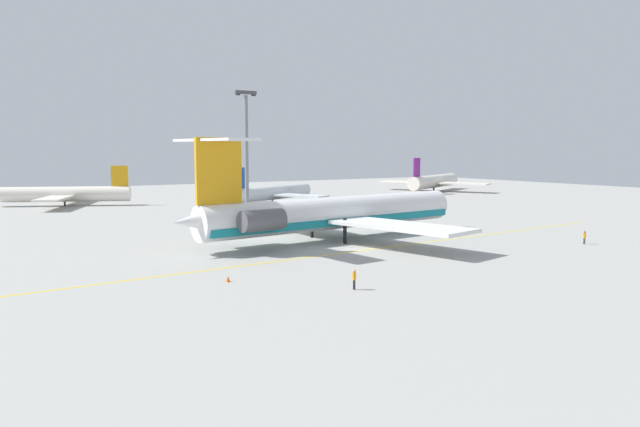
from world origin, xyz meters
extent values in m
plane|color=#9E9E99|center=(0.00, 0.00, 0.00)|extent=(289.94, 289.94, 0.00)
cylinder|color=white|center=(1.79, 8.07, 3.60)|extent=(40.71, 9.11, 4.32)
cone|color=white|center=(21.89, 10.49, 3.60)|extent=(4.96, 4.65, 4.15)
cone|color=white|center=(-18.30, 5.66, 3.99)|extent=(6.69, 4.39, 3.67)
cube|color=teal|center=(1.79, 8.07, 2.63)|extent=(39.83, 9.09, 0.95)
cube|color=white|center=(1.36, 19.26, 2.84)|extent=(7.01, 18.09, 0.43)
cube|color=white|center=(4.02, -2.89, 2.84)|extent=(10.58, 19.04, 0.43)
cylinder|color=#515156|center=(-12.46, 9.86, 3.92)|extent=(5.66, 3.13, 2.50)
cube|color=white|center=(-12.38, 9.12, 3.92)|extent=(3.38, 1.75, 0.52)
cylinder|color=#515156|center=(-11.64, 2.96, 3.92)|extent=(5.66, 3.13, 2.50)
cube|color=white|center=(-11.73, 3.71, 3.92)|extent=(3.38, 1.75, 0.52)
cube|color=orange|center=(-15.62, 5.99, 9.58)|extent=(5.86, 1.13, 7.65)
cube|color=white|center=(-16.48, 9.37, 13.10)|extent=(4.77, 6.73, 0.30)
cube|color=white|center=(-15.66, 2.49, 13.10)|extent=(4.77, 6.73, 0.30)
cylinder|color=black|center=(14.08, 9.55, 1.64)|extent=(0.48, 0.48, 3.27)
cylinder|color=black|center=(0.04, 11.34, 1.64)|extent=(0.48, 0.48, 3.27)
cylinder|color=black|center=(0.87, 4.48, 1.64)|extent=(0.48, 0.48, 3.27)
cylinder|color=silver|center=(-20.89, 79.53, 2.51)|extent=(26.19, 13.92, 3.25)
cube|color=silver|center=(-24.05, 72.36, 2.19)|extent=(9.32, 13.26, 0.39)
cube|color=silver|center=(-17.74, 86.70, 2.19)|extent=(9.32, 13.26, 0.39)
cube|color=orange|center=(-10.34, 74.89, 6.35)|extent=(3.38, 1.73, 4.43)
cylinder|color=black|center=(-20.89, 79.53, 1.09)|extent=(0.39, 0.39, 2.19)
cylinder|color=silver|center=(19.53, 61.08, 2.43)|extent=(25.02, 14.36, 3.14)
cone|color=silver|center=(31.35, 66.85, 2.43)|extent=(3.62, 3.81, 2.99)
cube|color=silver|center=(16.21, 67.89, 2.12)|extent=(9.37, 12.80, 0.38)
cube|color=silver|center=(22.85, 54.27, 2.12)|extent=(9.37, 12.80, 0.38)
cube|color=#19429E|center=(9.51, 56.20, 6.15)|extent=(3.22, 1.79, 4.29)
cylinder|color=black|center=(19.53, 61.08, 1.06)|extent=(0.38, 0.38, 2.12)
cylinder|color=silver|center=(77.83, 72.70, 2.86)|extent=(29.25, 17.43, 3.70)
cone|color=silver|center=(91.61, 79.77, 2.86)|extent=(4.30, 4.51, 3.52)
cube|color=silver|center=(73.76, 80.64, 2.49)|extent=(11.25, 15.04, 0.44)
cube|color=silver|center=(81.90, 64.77, 2.49)|extent=(11.25, 15.04, 0.44)
cube|color=#7A197F|center=(66.15, 66.71, 7.24)|extent=(3.76, 2.17, 5.05)
cylinder|color=black|center=(77.83, 72.70, 1.25)|extent=(0.44, 0.44, 2.49)
cylinder|color=black|center=(10.33, 33.30, 0.42)|extent=(0.10, 0.10, 0.84)
cylinder|color=black|center=(10.25, 33.17, 0.42)|extent=(0.10, 0.10, 0.84)
cylinder|color=#262628|center=(10.29, 33.24, 1.17)|extent=(0.28, 0.28, 0.66)
sphere|color=#8C6647|center=(10.29, 33.24, 1.63)|extent=(0.26, 0.26, 0.26)
cylinder|color=#262628|center=(10.38, 33.40, 1.20)|extent=(0.08, 0.08, 0.56)
cylinder|color=#262628|center=(10.20, 33.08, 1.20)|extent=(0.08, 0.08, 0.56)
cylinder|color=black|center=(26.66, -11.86, 0.40)|extent=(0.10, 0.10, 0.80)
cylinder|color=black|center=(26.67, -12.00, 0.40)|extent=(0.10, 0.10, 0.80)
cylinder|color=orange|center=(26.67, -11.93, 1.11)|extent=(0.27, 0.27, 0.63)
sphere|color=brown|center=(26.67, -11.93, 1.55)|extent=(0.25, 0.25, 0.25)
cylinder|color=orange|center=(26.65, -11.75, 1.14)|extent=(0.07, 0.07, 0.54)
cylinder|color=orange|center=(26.68, -12.10, 1.14)|extent=(0.07, 0.07, 0.54)
cylinder|color=black|center=(20.78, 26.22, 0.42)|extent=(0.10, 0.10, 0.85)
cylinder|color=black|center=(20.90, 26.14, 0.42)|extent=(0.10, 0.10, 0.85)
cylinder|color=orange|center=(20.84, 26.18, 1.18)|extent=(0.28, 0.28, 0.67)
sphere|color=tan|center=(20.84, 26.18, 1.65)|extent=(0.26, 0.26, 0.26)
cylinder|color=orange|center=(20.69, 26.29, 1.22)|extent=(0.08, 0.08, 0.57)
cylinder|color=orange|center=(21.00, 26.07, 1.22)|extent=(0.08, 0.08, 0.57)
cylinder|color=black|center=(-12.89, -17.47, 0.42)|extent=(0.10, 0.10, 0.84)
cylinder|color=black|center=(-12.92, -17.32, 0.42)|extent=(0.10, 0.10, 0.84)
cylinder|color=orange|center=(-12.90, -17.39, 1.18)|extent=(0.28, 0.28, 0.67)
sphere|color=tan|center=(-12.90, -17.39, 1.64)|extent=(0.26, 0.26, 0.26)
cylinder|color=orange|center=(-12.87, -17.58, 1.21)|extent=(0.08, 0.08, 0.57)
cylinder|color=orange|center=(-12.94, -17.21, 1.21)|extent=(0.08, 0.08, 0.57)
cone|color=#EA590F|center=(24.37, 23.21, 0.28)|extent=(0.40, 0.40, 0.55)
cone|color=#EA590F|center=(-20.94, -8.83, 0.28)|extent=(0.40, 0.40, 0.55)
cube|color=gold|center=(1.79, -0.92, 0.00)|extent=(91.42, 7.88, 0.01)
cylinder|color=slate|center=(3.77, 40.39, 10.79)|extent=(0.70, 0.70, 21.58)
cube|color=#424244|center=(3.77, 40.39, 22.08)|extent=(4.00, 0.60, 0.60)
cube|color=#2D2D30|center=(2.27, 40.39, 21.73)|extent=(0.70, 0.50, 0.44)
cube|color=#2D2D30|center=(5.27, 40.39, 21.73)|extent=(0.70, 0.50, 0.44)
camera|label=1|loc=(-42.38, -59.63, 12.02)|focal=34.18mm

